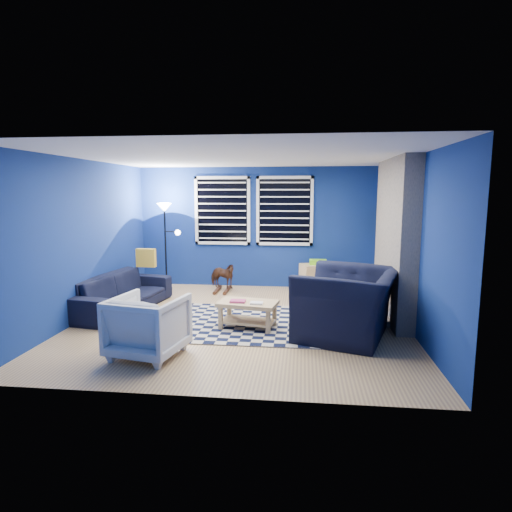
{
  "coord_description": "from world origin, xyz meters",
  "views": [
    {
      "loc": [
        0.94,
        -6.37,
        2.0
      ],
      "look_at": [
        0.2,
        0.3,
        0.98
      ],
      "focal_mm": 30.0,
      "sensor_mm": 36.0,
      "label": 1
    }
  ],
  "objects_px": {
    "coffee_table": "(248,309)",
    "sofa": "(122,293)",
    "cabinet": "(318,277)",
    "tv": "(383,223)",
    "armchair_big": "(348,303)",
    "rocking_horse": "(222,275)",
    "floor_lamp": "(166,219)",
    "armchair_bent": "(148,326)"
  },
  "relations": [
    {
      "from": "rocking_horse",
      "to": "coffee_table",
      "type": "distance_m",
      "value": 2.4
    },
    {
      "from": "armchair_bent",
      "to": "rocking_horse",
      "type": "distance_m",
      "value": 3.44
    },
    {
      "from": "cabinet",
      "to": "coffee_table",
      "type": "bearing_deg",
      "value": -133.7
    },
    {
      "from": "sofa",
      "to": "tv",
      "type": "bearing_deg",
      "value": -61.21
    },
    {
      "from": "tv",
      "to": "sofa",
      "type": "relative_size",
      "value": 0.48
    },
    {
      "from": "armchair_big",
      "to": "armchair_bent",
      "type": "xyz_separation_m",
      "value": [
        -2.49,
        -1.0,
        -0.09
      ]
    },
    {
      "from": "armchair_big",
      "to": "floor_lamp",
      "type": "height_order",
      "value": "floor_lamp"
    },
    {
      "from": "armchair_bent",
      "to": "rocking_horse",
      "type": "relative_size",
      "value": 1.34
    },
    {
      "from": "armchair_big",
      "to": "floor_lamp",
      "type": "relative_size",
      "value": 0.81
    },
    {
      "from": "tv",
      "to": "armchair_big",
      "type": "distance_m",
      "value": 2.82
    },
    {
      "from": "rocking_horse",
      "to": "armchair_bent",
      "type": "bearing_deg",
      "value": -161.38
    },
    {
      "from": "coffee_table",
      "to": "sofa",
      "type": "bearing_deg",
      "value": 161.87
    },
    {
      "from": "armchair_bent",
      "to": "cabinet",
      "type": "xyz_separation_m",
      "value": [
        2.17,
        3.73,
        -0.1
      ]
    },
    {
      "from": "armchair_big",
      "to": "coffee_table",
      "type": "xyz_separation_m",
      "value": [
        -1.42,
        0.17,
        -0.17
      ]
    },
    {
      "from": "floor_lamp",
      "to": "tv",
      "type": "bearing_deg",
      "value": -0.1
    },
    {
      "from": "floor_lamp",
      "to": "cabinet",
      "type": "bearing_deg",
      "value": 3.73
    },
    {
      "from": "coffee_table",
      "to": "cabinet",
      "type": "bearing_deg",
      "value": 66.74
    },
    {
      "from": "coffee_table",
      "to": "cabinet",
      "type": "xyz_separation_m",
      "value": [
        1.1,
        2.55,
        -0.01
      ]
    },
    {
      "from": "armchair_big",
      "to": "floor_lamp",
      "type": "distance_m",
      "value": 4.34
    },
    {
      "from": "armchair_big",
      "to": "coffee_table",
      "type": "bearing_deg",
      "value": -79.07
    },
    {
      "from": "cabinet",
      "to": "floor_lamp",
      "type": "height_order",
      "value": "floor_lamp"
    },
    {
      "from": "cabinet",
      "to": "armchair_big",
      "type": "bearing_deg",
      "value": -103.72
    },
    {
      "from": "armchair_big",
      "to": "rocking_horse",
      "type": "xyz_separation_m",
      "value": [
        -2.23,
        2.43,
        -0.13
      ]
    },
    {
      "from": "floor_lamp",
      "to": "armchair_bent",
      "type": "bearing_deg",
      "value": -75.66
    },
    {
      "from": "tv",
      "to": "sofa",
      "type": "xyz_separation_m",
      "value": [
        -4.55,
        -1.61,
        -1.09
      ]
    },
    {
      "from": "sofa",
      "to": "rocking_horse",
      "type": "relative_size",
      "value": 3.39
    },
    {
      "from": "sofa",
      "to": "cabinet",
      "type": "height_order",
      "value": "cabinet"
    },
    {
      "from": "tv",
      "to": "floor_lamp",
      "type": "height_order",
      "value": "floor_lamp"
    },
    {
      "from": "tv",
      "to": "rocking_horse",
      "type": "bearing_deg",
      "value": -178.41
    },
    {
      "from": "armchair_bent",
      "to": "rocking_horse",
      "type": "xyz_separation_m",
      "value": [
        0.26,
        3.43,
        -0.05
      ]
    },
    {
      "from": "cabinet",
      "to": "tv",
      "type": "bearing_deg",
      "value": -30.25
    },
    {
      "from": "armchair_bent",
      "to": "armchair_big",
      "type": "bearing_deg",
      "value": -146.81
    },
    {
      "from": "tv",
      "to": "cabinet",
      "type": "xyz_separation_m",
      "value": [
        -1.2,
        0.21,
        -1.12
      ]
    },
    {
      "from": "floor_lamp",
      "to": "sofa",
      "type": "bearing_deg",
      "value": -99.57
    },
    {
      "from": "armchair_bent",
      "to": "coffee_table",
      "type": "height_order",
      "value": "armchair_bent"
    },
    {
      "from": "floor_lamp",
      "to": "armchair_big",
      "type": "bearing_deg",
      "value": -36.63
    },
    {
      "from": "coffee_table",
      "to": "floor_lamp",
      "type": "height_order",
      "value": "floor_lamp"
    },
    {
      "from": "cabinet",
      "to": "sofa",
      "type": "bearing_deg",
      "value": -171.94
    },
    {
      "from": "tv",
      "to": "floor_lamp",
      "type": "relative_size",
      "value": 0.57
    },
    {
      "from": "sofa",
      "to": "armchair_bent",
      "type": "height_order",
      "value": "armchair_bent"
    },
    {
      "from": "tv",
      "to": "sofa",
      "type": "bearing_deg",
      "value": -160.51
    },
    {
      "from": "cabinet",
      "to": "armchair_bent",
      "type": "bearing_deg",
      "value": -140.66
    }
  ]
}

